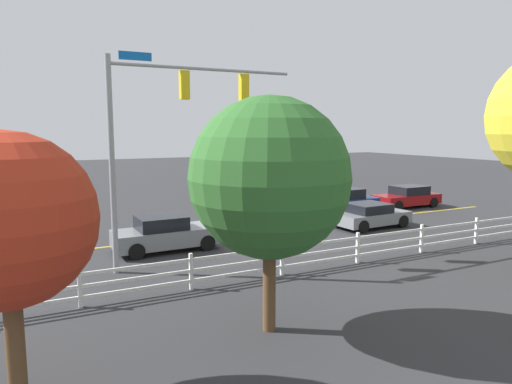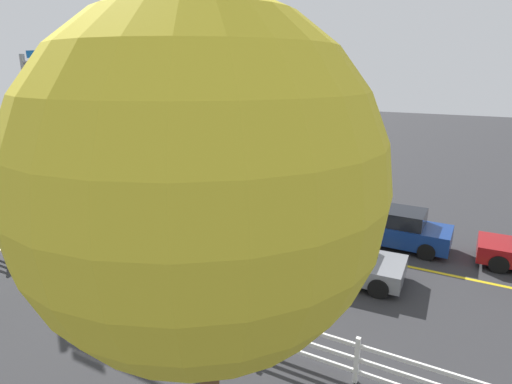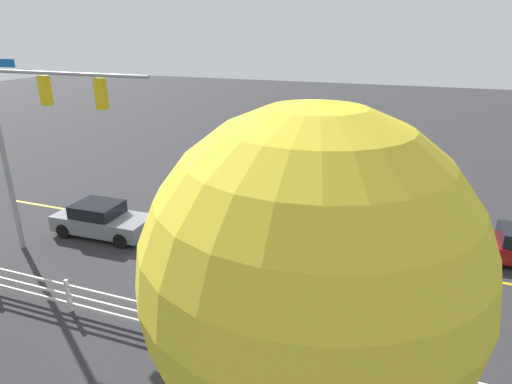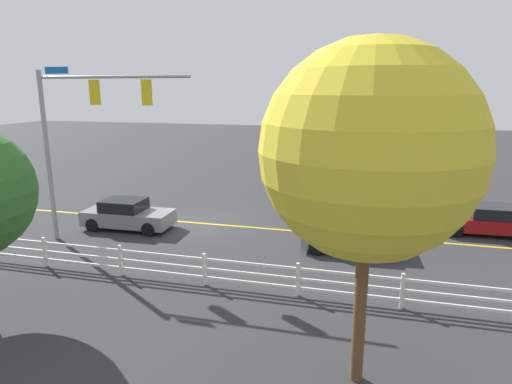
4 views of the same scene
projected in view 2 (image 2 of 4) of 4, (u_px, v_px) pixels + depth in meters
ground_plane at (194, 222)px, 19.42m from camera, size 120.00×120.00×0.00m
lane_center_stripe at (271, 238)px, 17.56m from camera, size 28.00×0.16×0.01m
signal_assembly at (59, 111)px, 16.34m from camera, size 6.90×0.38×7.52m
car_0 at (342, 259)px, 14.13m from camera, size 4.02×2.20×1.24m
car_1 at (121, 208)px, 19.18m from camera, size 4.31×1.95×1.45m
car_2 at (390, 227)px, 16.74m from camera, size 4.66×1.87×1.51m
white_rail_fence at (139, 288)px, 12.28m from camera, size 26.10×0.10×1.15m
tree_1 at (202, 184)px, 5.29m from camera, size 4.62×4.62×7.69m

